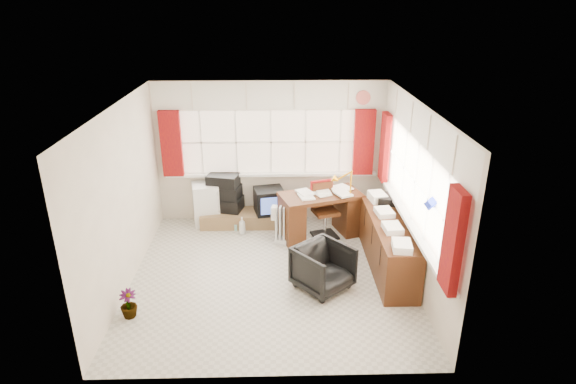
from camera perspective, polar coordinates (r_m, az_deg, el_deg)
name	(u,v)px	position (r m, az deg, el deg)	size (l,w,h in m)	color
ground	(271,276)	(7.14, -1.98, -9.91)	(4.00, 4.00, 0.00)	beige
room_walls	(270,180)	(6.46, -2.15, 1.42)	(4.00, 4.00, 4.00)	beige
window_back	(271,170)	(8.48, -1.99, 2.59)	(3.70, 0.12, 3.60)	beige
window_right	(410,216)	(6.93, 14.21, -2.76)	(0.12, 3.70, 3.60)	beige
curtains	(331,161)	(7.40, 5.11, 3.71)	(3.83, 3.83, 1.15)	maroon
overhead_cabinets	(336,109)	(7.24, 5.72, 9.82)	(3.98, 3.98, 0.48)	silver
desk	(320,212)	(8.08, 3.84, -2.43)	(1.46, 1.02, 0.81)	#4E2512
desk_lamp	(351,178)	(7.79, 7.48, 1.63)	(0.18, 0.16, 0.45)	#EFA00A
task_chair	(323,207)	(8.11, 4.19, -1.77)	(0.50, 0.51, 0.95)	black
office_chair	(323,268)	(6.73, 4.18, -8.94)	(0.68, 0.70, 0.64)	black
radiator	(288,229)	(7.87, 0.04, -4.41)	(0.46, 0.25, 0.65)	white
credenza	(388,244)	(7.30, 11.77, -6.08)	(0.50, 2.00, 0.85)	#4E2512
file_tray	(387,199)	(7.79, 11.70, -0.80)	(0.27, 0.35, 0.12)	black
tv_bench	(241,218)	(8.61, -5.59, -3.11)	(1.40, 0.50, 0.25)	olive
crt_tv	(269,201)	(8.41, -2.25, -1.05)	(0.57, 0.54, 0.44)	black
hifi_stack	(224,193)	(8.57, -7.62, -0.15)	(0.70, 0.53, 0.66)	black
mini_fridge	(206,204)	(8.65, -9.68, -1.40)	(0.52, 0.52, 0.75)	white
spray_bottle_a	(242,225)	(8.28, -5.46, -3.97)	(0.12, 0.12, 0.30)	silver
spray_bottle_b	(236,225)	(8.44, -6.24, -3.95)	(0.08, 0.08, 0.18)	#86C7C2
flower_vase	(128,304)	(6.55, -18.40, -12.47)	(0.21, 0.21, 0.38)	black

